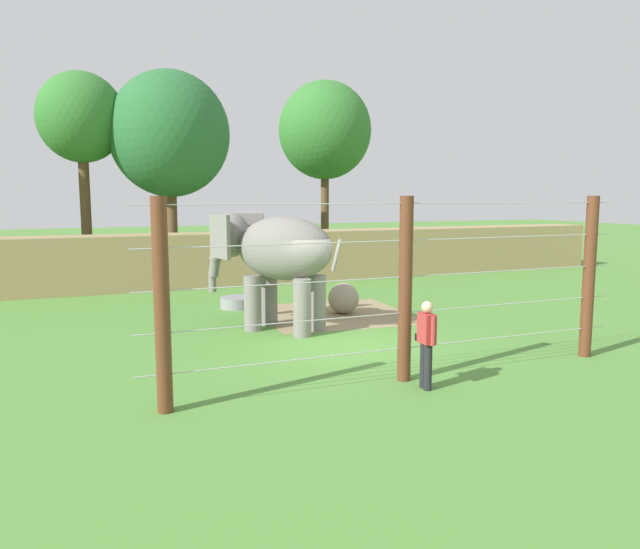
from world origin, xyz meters
TOP-DOWN VIEW (x-y plane):
  - ground_plane at (0.00, 0.00)m, footprint 120.00×120.00m
  - dirt_patch at (1.38, 3.68)m, footprint 4.68×4.74m
  - embankment_wall at (0.00, 11.07)m, footprint 36.00×1.80m
  - elephant at (-0.96, 2.41)m, footprint 3.36×3.65m
  - enrichment_ball at (1.66, 3.64)m, footprint 0.95×0.95m
  - cable_fence at (-0.02, -2.93)m, footprint 10.29×0.26m
  - zookeeper at (0.05, -3.56)m, footprint 0.24×0.59m
  - water_tub at (-1.10, 5.84)m, footprint 1.10×1.10m
  - tree_left_of_centre at (-1.75, 14.57)m, footprint 5.23×5.23m
  - tree_behind_wall at (-5.33, 15.14)m, footprint 3.63×3.63m
  - tree_right_of_centre at (7.02, 17.80)m, footprint 5.01×5.01m

SIDE VIEW (x-z plane):
  - ground_plane at x=0.00m, z-range 0.00..0.00m
  - dirt_patch at x=1.38m, z-range 0.00..0.01m
  - water_tub at x=-1.10m, z-range 0.01..0.36m
  - enrichment_ball at x=1.66m, z-range 0.00..0.95m
  - zookeeper at x=0.05m, z-range 0.09..1.76m
  - embankment_wall at x=0.00m, z-range 0.00..2.11m
  - cable_fence at x=-0.02m, z-range 0.01..3.61m
  - elephant at x=-0.96m, z-range 0.51..3.64m
  - tree_left_of_centre at x=-1.75m, z-range 1.75..10.78m
  - tree_behind_wall at x=-5.33m, z-range 2.41..11.22m
  - tree_right_of_centre at x=7.02m, z-range 2.21..11.96m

